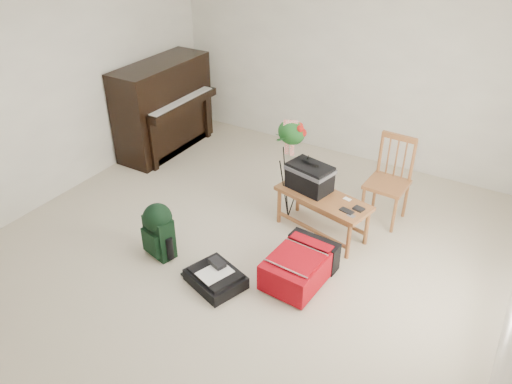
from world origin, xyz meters
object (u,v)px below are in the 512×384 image
Objects in this scene: red_suitcase at (302,263)px; flower_stand at (290,171)px; piano at (164,109)px; bench at (312,184)px; dining_chair at (388,181)px; green_backpack at (158,228)px; black_duffel at (216,277)px.

red_suitcase is 0.62× the size of flower_stand.
piano is 1.22× the size of flower_stand.
bench is at bearing 114.00° from red_suitcase.
red_suitcase is (0.29, -0.77, -0.39)m from bench.
dining_chair is at bearing 8.03° from flower_stand.
red_suitcase is at bearing -101.27° from dining_chair.
piano reaches higher than bench.
red_suitcase is 1.26× the size of green_backpack.
flower_stand reaches higher than green_backpack.
piano is 2.49m from green_backpack.
black_duffel is (2.25, -2.03, -0.52)m from piano.
bench reaches higher than red_suitcase.
piano is 3.08m from black_duffel.
dining_chair is 2.52m from green_backpack.
bench is 0.32m from flower_stand.
flower_stand reaches higher than bench.
bench is 0.91m from red_suitcase.
piano reaches higher than flower_stand.
dining_chair is at bearing 57.25° from bench.
red_suitcase is at bearing 31.65° from green_backpack.
piano is 3.26m from dining_chair.
dining_chair is 1.30× the size of red_suitcase.
black_duffel is at bearing -138.14° from red_suitcase.
red_suitcase is at bearing -77.02° from flower_stand.
red_suitcase is 1.46m from green_backpack.
bench reaches higher than green_backpack.
red_suitcase is (2.90, -1.52, -0.43)m from piano.
red_suitcase is at bearing -27.57° from piano.
piano is 3.30m from red_suitcase.
dining_chair is at bearing 80.98° from black_duffel.
black_duffel is (-0.65, -0.51, -0.09)m from red_suitcase.
bench is 0.89m from dining_chair.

